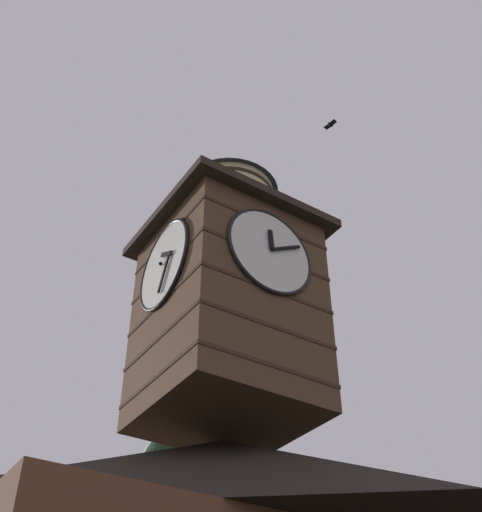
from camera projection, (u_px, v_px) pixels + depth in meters
The scene contains 3 objects.
clock_tower at pixel (228, 292), 17.85m from camera, with size 4.52×4.52×8.62m.
moon at pixel (161, 456), 43.22m from camera, with size 2.29×2.29×2.29m.
flying_bird_high at pixel (330, 125), 24.68m from camera, with size 0.27×0.54×0.14m.
Camera 1 is at (9.33, 12.99, 1.22)m, focal length 46.88 mm.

